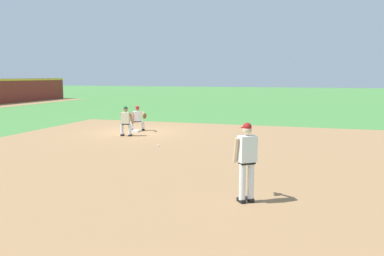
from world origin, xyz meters
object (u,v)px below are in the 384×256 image
at_px(first_base_bag, 136,131).
at_px(pitcher, 247,157).
at_px(baserunner, 126,120).
at_px(first_baseman, 138,117).
at_px(baseball, 158,146).

xyz_separation_m(first_base_bag, pitcher, (-9.22, -7.19, 1.01)).
bearing_deg(baserunner, first_baseman, 5.47).
height_order(pitcher, baserunner, pitcher).
relative_size(first_base_bag, first_baseman, 0.28).
height_order(baseball, first_baseman, first_baseman).
bearing_deg(first_base_bag, first_baseman, 4.92).
xyz_separation_m(first_base_bag, first_baseman, (0.34, 0.03, 0.69)).
bearing_deg(first_baseman, baseball, -144.61).
xyz_separation_m(pitcher, baserunner, (7.83, 7.05, -0.27)).
bearing_deg(first_baseman, first_base_bag, -175.08).
distance_m(pitcher, baserunner, 10.54).
bearing_deg(baserunner, pitcher, -138.00).
bearing_deg(pitcher, first_baseman, 37.05).
height_order(baseball, baserunner, baserunner).
xyz_separation_m(baseball, pitcher, (-5.79, -4.54, 1.02)).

